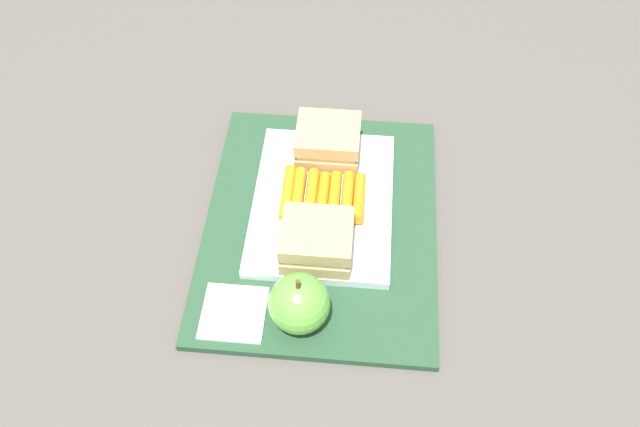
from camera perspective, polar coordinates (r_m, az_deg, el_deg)
name	(u,v)px	position (r m, az deg, el deg)	size (l,w,h in m)	color
ground_plane	(321,226)	(0.82, 0.08, -1.11)	(2.40, 2.40, 0.00)	#56514C
lunchbag_mat	(321,224)	(0.81, 0.08, -0.90)	(0.36, 0.28, 0.01)	#284C33
food_tray	(323,202)	(0.82, 0.23, 0.96)	(0.23, 0.17, 0.01)	white
sandwich_half_left	(328,141)	(0.85, 0.69, 6.25)	(0.07, 0.08, 0.04)	tan
sandwich_half_right	(317,241)	(0.75, -0.27, -2.35)	(0.07, 0.08, 0.04)	tan
carrot_sticks_bundle	(323,196)	(0.81, 0.25, 1.55)	(0.08, 0.10, 0.02)	orange
apple	(299,303)	(0.71, -1.81, -7.73)	(0.07, 0.07, 0.08)	#66B742
paper_napkin	(234,313)	(0.74, -7.43, -8.47)	(0.07, 0.07, 0.00)	white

